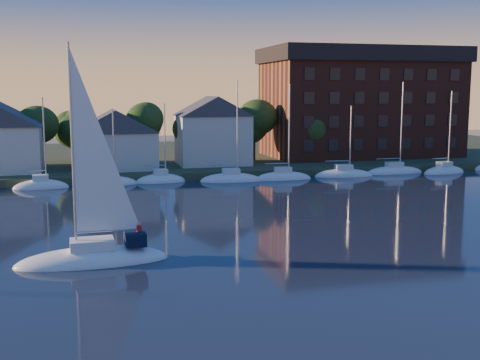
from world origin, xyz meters
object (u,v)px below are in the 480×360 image
object	(u,v)px
clubhouse_east	(213,130)
hero_sailboat	(95,253)
condo_block	(360,102)
clubhouse_centre	(115,139)

from	to	relation	value
clubhouse_east	hero_sailboat	bearing A→B (deg)	-111.76
condo_block	clubhouse_east	bearing A→B (deg)	-167.11
clubhouse_east	condo_block	size ratio (longest dim) A/B	0.34
clubhouse_centre	condo_block	world-z (taller)	condo_block
clubhouse_east	clubhouse_centre	bearing A→B (deg)	-171.87
clubhouse_centre	condo_block	bearing A→B (deg)	11.24
hero_sailboat	clubhouse_east	bearing A→B (deg)	-113.84
clubhouse_east	hero_sailboat	xyz separation A→B (m)	(-17.64, -44.20, -5.35)
clubhouse_centre	hero_sailboat	bearing A→B (deg)	-94.93
clubhouse_centre	hero_sailboat	distance (m)	42.60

